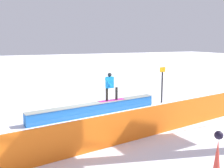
% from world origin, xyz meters
% --- Properties ---
extents(ground_plane, '(120.00, 120.00, 0.00)m').
position_xyz_m(ground_plane, '(0.00, 0.00, 0.00)').
color(ground_plane, white).
extents(grind_box, '(7.43, 1.65, 0.63)m').
position_xyz_m(grind_box, '(0.00, 0.00, 0.28)').
color(grind_box, blue).
rests_on(grind_box, ground_plane).
extents(snowboarder, '(1.53, 0.46, 1.52)m').
position_xyz_m(snowboarder, '(-0.88, -0.15, 1.46)').
color(snowboarder, '#BF1F90').
rests_on(snowboarder, grind_box).
extents(safety_fence, '(13.03, 2.15, 1.22)m').
position_xyz_m(safety_fence, '(0.00, 4.00, 0.61)').
color(safety_fence, orange).
rests_on(safety_fence, ground_plane).
extents(trail_marker, '(0.40, 0.10, 2.23)m').
position_xyz_m(trail_marker, '(-4.68, -0.72, 1.19)').
color(trail_marker, '#262628').
rests_on(trail_marker, ground_plane).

